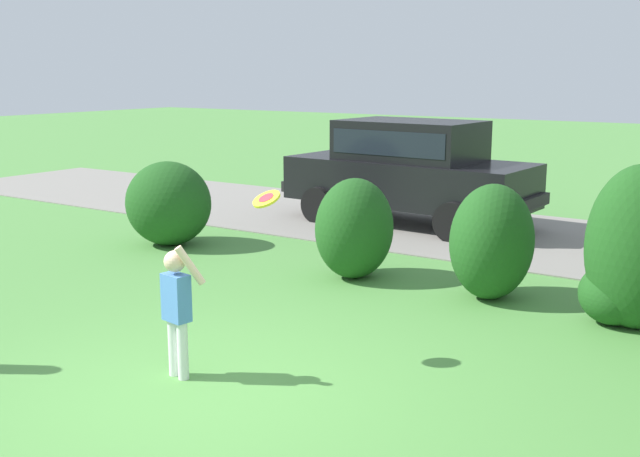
% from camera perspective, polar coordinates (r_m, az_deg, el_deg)
% --- Properties ---
extents(ground_plane, '(80.00, 80.00, 0.00)m').
position_cam_1_polar(ground_plane, '(6.97, -8.53, -12.16)').
color(ground_plane, '#518E42').
extents(driveway_strip, '(28.00, 4.40, 0.02)m').
position_cam_1_polar(driveway_strip, '(13.57, 14.36, -0.62)').
color(driveway_strip, gray).
rests_on(driveway_strip, ground).
extents(shrub_near_tree, '(1.43, 1.33, 1.37)m').
position_cam_1_polar(shrub_near_tree, '(12.72, -11.19, 1.84)').
color(shrub_near_tree, '#1E511C').
rests_on(shrub_near_tree, ground).
extents(shrub_centre_left, '(1.03, 1.19, 1.38)m').
position_cam_1_polar(shrub_centre_left, '(10.48, 2.57, 0.00)').
color(shrub_centre_left, '#1E511C').
rests_on(shrub_centre_left, ground).
extents(shrub_centre, '(1.01, 1.21, 1.45)m').
position_cam_1_polar(shrub_centre, '(9.76, 12.61, -1.18)').
color(shrub_centre, '#1E511C').
rests_on(shrub_centre, ground).
extents(shrub_centre_right, '(1.17, 0.96, 1.83)m').
position_cam_1_polar(shrub_centre_right, '(9.06, 22.29, -1.90)').
color(shrub_centre_right, '#1E511C').
rests_on(shrub_centre_right, ground).
extents(parked_suv, '(4.78, 2.26, 1.92)m').
position_cam_1_polar(parked_suv, '(14.26, 6.67, 4.60)').
color(parked_suv, black).
rests_on(parked_suv, ground).
extents(child_thrower, '(0.47, 0.23, 1.29)m').
position_cam_1_polar(child_thrower, '(7.16, -10.60, -5.46)').
color(child_thrower, white).
rests_on(child_thrower, ground).
extents(frisbee, '(0.30, 0.26, 0.19)m').
position_cam_1_polar(frisbee, '(7.30, -4.00, 2.21)').
color(frisbee, yellow).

